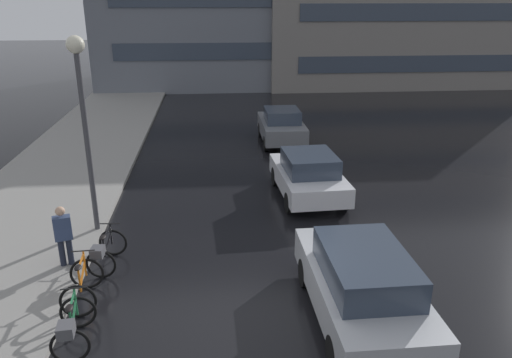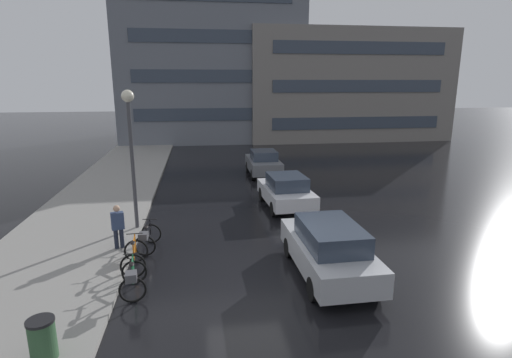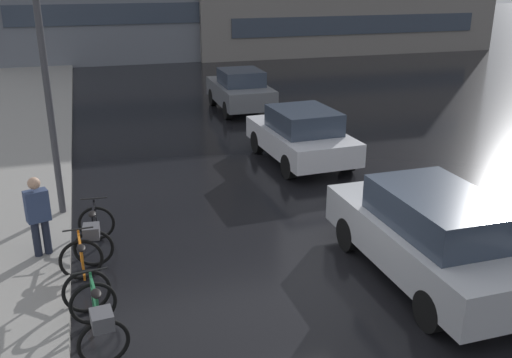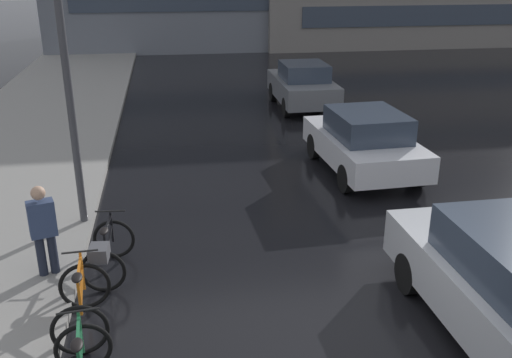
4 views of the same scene
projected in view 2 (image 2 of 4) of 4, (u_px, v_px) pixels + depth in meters
ground_plane at (248, 276)px, 11.83m from camera, size 140.00×140.00×0.00m
sidewalk_kerb at (109, 192)px, 20.59m from camera, size 4.80×60.00×0.14m
bicycle_nearest at (133, 279)px, 10.62m from camera, size 0.82×1.40×0.96m
bicycle_second at (135, 257)px, 12.12m from camera, size 0.82×1.19×1.01m
bicycle_third at (147, 238)px, 13.43m from camera, size 0.80×1.44×0.94m
car_silver at (329, 248)px, 11.70m from camera, size 1.95×4.41×1.63m
car_white at (286, 191)px, 18.11m from camera, size 2.09×3.92×1.52m
car_grey at (263, 163)px, 24.29m from camera, size 1.82×3.79×1.56m
pedestrian at (118, 226)px, 13.27m from camera, size 0.45×0.35×1.64m
streetlamp at (130, 134)px, 14.51m from camera, size 0.45×0.45×5.32m
trash_bin at (43, 342)px, 8.02m from camera, size 0.54×0.54×1.01m
building_facade_main at (210, 60)px, 39.11m from camera, size 16.81×10.47×15.38m
building_facade_side at (345, 86)px, 39.66m from camera, size 19.46×7.40×10.38m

